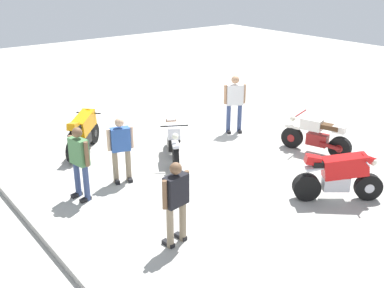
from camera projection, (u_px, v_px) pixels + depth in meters
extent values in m
plane|color=#ADAAA3|center=(190.00, 154.00, 12.40)|extent=(40.00, 40.00, 0.00)
cube|color=gray|center=(20.00, 203.00, 9.73)|extent=(14.00, 0.30, 0.15)
cylinder|color=black|center=(292.00, 137.00, 12.77)|extent=(0.62, 0.33, 0.60)
cylinder|color=black|center=(340.00, 148.00, 12.05)|extent=(0.62, 0.33, 0.60)
cylinder|color=maroon|center=(292.00, 137.00, 12.77)|extent=(0.25, 0.23, 0.21)
cylinder|color=maroon|center=(340.00, 148.00, 12.05)|extent=(0.25, 0.23, 0.21)
cube|color=maroon|center=(317.00, 139.00, 12.34)|extent=(0.62, 0.43, 0.32)
cube|color=white|center=(312.00, 124.00, 12.30)|extent=(0.63, 0.47, 0.30)
cube|color=white|center=(293.00, 126.00, 12.65)|extent=(0.47, 0.28, 0.08)
cube|color=#4C331E|center=(328.00, 127.00, 12.06)|extent=(0.65, 0.42, 0.12)
cube|color=white|center=(339.00, 130.00, 11.90)|extent=(0.37, 0.30, 0.18)
cylinder|color=maroon|center=(329.00, 146.00, 12.02)|extent=(0.56, 0.27, 0.16)
cylinder|color=maroon|center=(301.00, 113.00, 12.39)|extent=(0.24, 0.68, 0.04)
sphere|color=silver|center=(293.00, 119.00, 12.58)|extent=(0.16, 0.16, 0.16)
cylinder|color=black|center=(368.00, 187.00, 9.95)|extent=(0.50, 0.57, 0.60)
cylinder|color=black|center=(307.00, 187.00, 9.95)|extent=(0.55, 0.61, 0.60)
cylinder|color=silver|center=(368.00, 187.00, 9.95)|extent=(0.27, 0.28, 0.21)
cylinder|color=silver|center=(307.00, 187.00, 9.95)|extent=(0.27, 0.28, 0.21)
cube|color=silver|center=(336.00, 183.00, 9.91)|extent=(0.57, 0.61, 0.32)
cube|color=red|center=(345.00, 166.00, 9.76)|extent=(0.89, 1.00, 0.57)
cone|color=red|center=(370.00, 160.00, 9.71)|extent=(0.49, 0.49, 0.39)
cube|color=black|center=(327.00, 163.00, 9.74)|extent=(0.57, 0.63, 0.12)
cube|color=red|center=(313.00, 160.00, 9.71)|extent=(0.39, 0.41, 0.23)
cylinder|color=silver|center=(315.00, 169.00, 9.70)|extent=(0.31, 0.37, 0.17)
cylinder|color=silver|center=(313.00, 166.00, 9.85)|extent=(0.31, 0.37, 0.17)
cylinder|color=silver|center=(364.00, 159.00, 9.70)|extent=(0.57, 0.46, 0.04)
sphere|color=silver|center=(373.00, 162.00, 9.72)|extent=(0.16, 0.16, 0.16)
cylinder|color=black|center=(93.00, 133.00, 13.09)|extent=(0.52, 0.55, 0.60)
cylinder|color=black|center=(74.00, 151.00, 11.85)|extent=(0.57, 0.59, 0.60)
cylinder|color=black|center=(93.00, 133.00, 13.09)|extent=(0.27, 0.28, 0.21)
cylinder|color=black|center=(74.00, 151.00, 11.85)|extent=(0.27, 0.28, 0.21)
cube|color=black|center=(83.00, 139.00, 12.39)|extent=(0.59, 0.60, 0.32)
cube|color=orange|center=(84.00, 123.00, 12.38)|extent=(0.93, 0.97, 0.57)
cone|color=orange|center=(90.00, 112.00, 12.80)|extent=(0.49, 0.49, 0.39)
cube|color=black|center=(78.00, 126.00, 11.98)|extent=(0.60, 0.62, 0.12)
cube|color=orange|center=(73.00, 126.00, 11.68)|extent=(0.40, 0.40, 0.23)
cylinder|color=black|center=(77.00, 133.00, 11.78)|extent=(0.33, 0.35, 0.17)
cylinder|color=black|center=(72.00, 132.00, 11.80)|extent=(0.33, 0.35, 0.17)
cylinder|color=black|center=(88.00, 113.00, 12.66)|extent=(0.54, 0.50, 0.04)
sphere|color=silver|center=(92.00, 113.00, 12.89)|extent=(0.16, 0.16, 0.16)
cylinder|color=black|center=(176.00, 157.00, 11.41)|extent=(0.61, 0.43, 0.64)
cylinder|color=black|center=(171.00, 137.00, 12.75)|extent=(0.61, 0.43, 0.64)
cylinder|color=black|center=(176.00, 157.00, 11.41)|extent=(0.26, 0.23, 0.22)
cylinder|color=black|center=(171.00, 137.00, 12.75)|extent=(0.26, 0.23, 0.22)
cube|color=black|center=(173.00, 142.00, 12.09)|extent=(0.62, 0.53, 0.32)
cube|color=silver|center=(173.00, 131.00, 11.76)|extent=(0.64, 0.56, 0.30)
cube|color=silver|center=(176.00, 144.00, 11.28)|extent=(0.46, 0.36, 0.08)
cube|color=#382314|center=(172.00, 124.00, 12.16)|extent=(0.65, 0.53, 0.12)
cube|color=silver|center=(171.00, 121.00, 12.45)|extent=(0.39, 0.35, 0.18)
cylinder|color=black|center=(178.00, 138.00, 12.50)|extent=(0.53, 0.38, 0.16)
cylinder|color=black|center=(174.00, 126.00, 11.36)|extent=(0.39, 0.62, 0.04)
sphere|color=silver|center=(175.00, 136.00, 11.23)|extent=(0.16, 0.16, 0.16)
cylinder|color=#384772|center=(228.00, 119.00, 13.87)|extent=(0.18, 0.18, 0.87)
cube|color=black|center=(228.00, 131.00, 13.96)|extent=(0.28, 0.22, 0.08)
cylinder|color=#384772|center=(239.00, 118.00, 13.92)|extent=(0.18, 0.18, 0.87)
cube|color=black|center=(239.00, 131.00, 14.01)|extent=(0.28, 0.22, 0.08)
cube|color=silver|center=(235.00, 95.00, 13.62)|extent=(0.43, 0.54, 0.62)
cylinder|color=tan|center=(225.00, 95.00, 13.57)|extent=(0.12, 0.12, 0.58)
cylinder|color=tan|center=(244.00, 94.00, 13.65)|extent=(0.12, 0.12, 0.58)
sphere|color=tan|center=(235.00, 80.00, 13.45)|extent=(0.24, 0.24, 0.24)
cylinder|color=#384772|center=(77.00, 179.00, 10.07)|extent=(0.15, 0.15, 0.82)
cube|color=black|center=(77.00, 195.00, 10.17)|extent=(0.15, 0.27, 0.08)
cylinder|color=#384772|center=(86.00, 183.00, 9.88)|extent=(0.15, 0.15, 0.82)
cube|color=black|center=(86.00, 199.00, 9.97)|extent=(0.15, 0.27, 0.08)
cube|color=#4C7F4C|center=(79.00, 151.00, 9.71)|extent=(0.49, 0.30, 0.58)
cylinder|color=brown|center=(71.00, 148.00, 9.88)|extent=(0.10, 0.10, 0.55)
cylinder|color=brown|center=(87.00, 154.00, 9.54)|extent=(0.10, 0.10, 0.55)
sphere|color=brown|center=(77.00, 133.00, 9.55)|extent=(0.22, 0.22, 0.22)
cylinder|color=gray|center=(183.00, 221.00, 8.44)|extent=(0.15, 0.15, 0.82)
cube|color=black|center=(181.00, 236.00, 8.62)|extent=(0.27, 0.14, 0.08)
cylinder|color=gray|center=(170.00, 228.00, 8.23)|extent=(0.15, 0.15, 0.82)
cube|color=black|center=(168.00, 244.00, 8.40)|extent=(0.27, 0.14, 0.08)
cube|color=black|center=(176.00, 190.00, 8.08)|extent=(0.28, 0.49, 0.58)
cylinder|color=brown|center=(187.00, 184.00, 8.25)|extent=(0.10, 0.10, 0.54)
cylinder|color=brown|center=(165.00, 195.00, 7.89)|extent=(0.10, 0.10, 0.54)
sphere|color=brown|center=(176.00, 168.00, 7.92)|extent=(0.22, 0.22, 0.22)
cylinder|color=gray|center=(115.00, 167.00, 10.72)|extent=(0.16, 0.16, 0.78)
cube|color=black|center=(117.00, 181.00, 10.80)|extent=(0.28, 0.17, 0.08)
cylinder|color=gray|center=(128.00, 165.00, 10.82)|extent=(0.16, 0.16, 0.78)
cube|color=black|center=(130.00, 179.00, 10.90)|extent=(0.28, 0.17, 0.08)
cube|color=#3359A5|center=(120.00, 139.00, 10.52)|extent=(0.34, 0.49, 0.56)
cylinder|color=#D8AD8C|center=(109.00, 140.00, 10.43)|extent=(0.11, 0.11, 0.52)
cylinder|color=#D8AD8C|center=(131.00, 137.00, 10.60)|extent=(0.11, 0.11, 0.52)
sphere|color=#D8AD8C|center=(119.00, 122.00, 10.37)|extent=(0.21, 0.21, 0.21)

